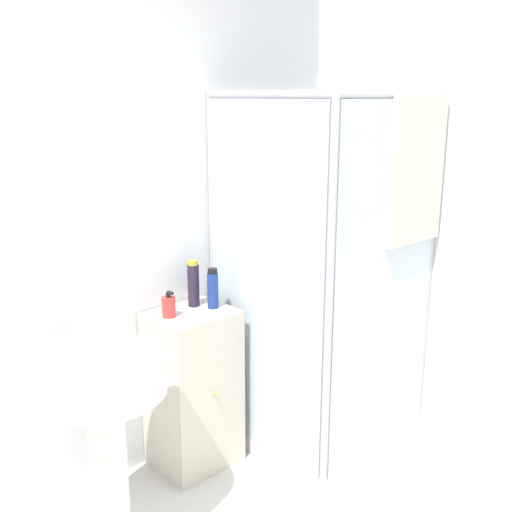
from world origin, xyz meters
The scene contains 7 objects.
wall_back centered at (0.00, 1.70, 1.25)m, with size 6.40×0.06×2.50m, color silver.
shower_enclosure centered at (1.21, 1.16, 0.55)m, with size 0.85×0.88×1.89m.
vanity_cabinet centered at (0.57, 1.50, 0.42)m, with size 0.41×0.36×0.83m.
sink centered at (-0.06, 1.26, 0.65)m, with size 0.52×0.52×0.99m.
soap_dispenser centered at (0.46, 1.52, 0.89)m, with size 0.07×0.07×0.13m.
shampoo_bottle_tall_black centered at (0.64, 1.56, 0.95)m, with size 0.06×0.06×0.24m.
shampoo_bottle_blue centered at (0.69, 1.47, 0.93)m, with size 0.06×0.06×0.21m.
Camera 1 is at (-1.09, -0.76, 1.87)m, focal length 42.00 mm.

